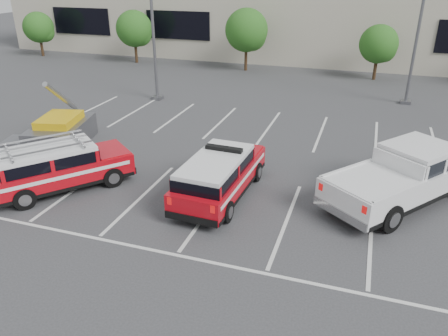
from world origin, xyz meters
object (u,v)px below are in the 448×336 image
object	(u,v)px
tree_mid_right	(380,45)
tree_far_left	(40,28)
white_pickup	(406,180)
tree_left	(135,30)
utility_rig	(58,133)
tree_mid_left	(248,32)
light_pole_left	(152,14)
convention_building	(329,2)
light_pole_mid	(421,15)
fire_chief_suv	(220,178)
ladder_suv	(60,170)

from	to	relation	value
tree_mid_right	tree_far_left	bearing A→B (deg)	180.00
white_pickup	tree_left	bearing A→B (deg)	175.78
tree_mid_right	utility_rig	size ratio (longest dim) A/B	0.95
tree_left	tree_mid_left	bearing A→B (deg)	0.00
light_pole_left	utility_rig	distance (m)	9.80
tree_mid_left	tree_left	bearing A→B (deg)	-180.00
tree_far_left	utility_rig	size ratio (longest dim) A/B	0.95
tree_mid_left	light_pole_left	xyz separation A→B (m)	(-3.09, -10.05, 2.14)
convention_building	utility_rig	xyz separation A→B (m)	(-9.01, -28.51, -4.08)
convention_building	light_pole_mid	size ratio (longest dim) A/B	5.86
light_pole_mid	fire_chief_suv	bearing A→B (deg)	-114.96
light_pole_mid	white_pickup	xyz separation A→B (m)	(-0.59, -13.12, -4.38)
convention_building	light_pole_mid	distance (m)	17.27
ladder_suv	convention_building	bearing A→B (deg)	118.13
light_pole_mid	ladder_suv	size ratio (longest dim) A/B	2.01
white_pickup	tree_far_left	bearing A→B (deg)	-173.73
fire_chief_suv	white_pickup	world-z (taller)	white_pickup
fire_chief_suv	white_pickup	bearing A→B (deg)	18.95
light_pole_mid	ladder_suv	world-z (taller)	light_pole_mid
tree_left	tree_mid_right	size ratio (longest dim) A/B	1.11
tree_mid_right	light_pole_left	distance (m)	16.72
fire_chief_suv	ladder_suv	world-z (taller)	ladder_suv
white_pickup	utility_rig	xyz separation A→B (m)	(-15.24, 0.48, -0.16)
ladder_suv	tree_mid_left	bearing A→B (deg)	126.30
convention_building	fire_chief_suv	bearing A→B (deg)	-90.31
convention_building	white_pickup	distance (m)	29.91
convention_building	fire_chief_suv	xyz separation A→B (m)	(-0.16, -30.87, -3.98)
tree_left	light_pole_mid	world-z (taller)	light_pole_mid
fire_chief_suv	tree_mid_left	bearing A→B (deg)	105.72
light_pole_mid	tree_left	bearing A→B (deg)	164.57
tree_far_left	tree_mid_right	bearing A→B (deg)	0.00
white_pickup	light_pole_mid	bearing A→B (deg)	125.18
white_pickup	ladder_suv	size ratio (longest dim) A/B	1.29
white_pickup	utility_rig	world-z (taller)	utility_rig
convention_building	tree_mid_left	xyz separation A→B (m)	(-5.09, -9.82, -1.68)
tree_left	tree_mid_left	world-z (taller)	tree_mid_left
utility_rig	ladder_suv	bearing A→B (deg)	-65.23
tree_mid_right	white_pickup	distance (m)	19.29
ladder_suv	utility_rig	bearing A→B (deg)	167.43
tree_mid_right	ladder_suv	world-z (taller)	tree_mid_right
fire_chief_suv	light_pole_mid	bearing A→B (deg)	67.59
tree_mid_left	ladder_suv	world-z (taller)	tree_mid_left
tree_left	ladder_suv	bearing A→B (deg)	-68.05
tree_left	light_pole_mid	xyz separation A→B (m)	(21.91, -6.05, 2.41)
light_pole_mid	ladder_suv	xyz separation A→B (m)	(-12.90, -16.31, -4.40)
light_pole_left	utility_rig	size ratio (longest dim) A/B	2.44
convention_building	light_pole_mid	xyz separation A→B (m)	(6.82, -15.86, 0.47)
tree_far_left	utility_rig	world-z (taller)	tree_far_left
convention_building	white_pickup	world-z (taller)	convention_building
tree_mid_right	light_pole_mid	world-z (taller)	light_pole_mid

